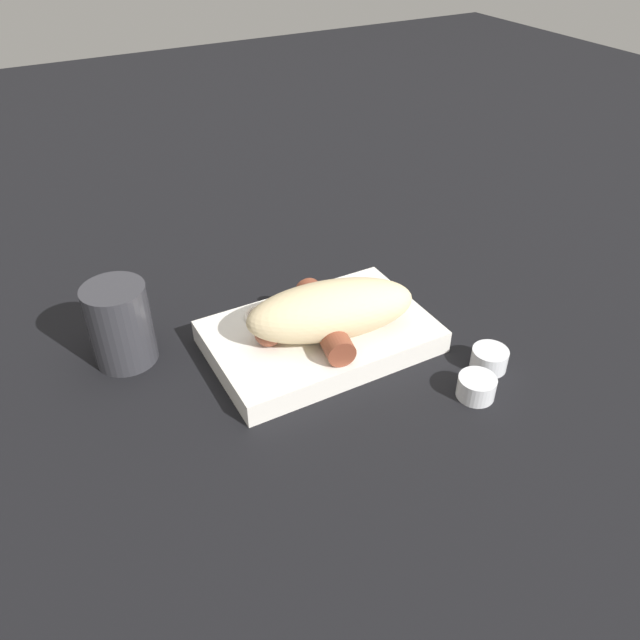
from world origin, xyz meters
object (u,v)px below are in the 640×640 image
Objects in this scene: bread_roll at (331,310)px; drink_glass at (120,324)px; condiment_cup_far at (489,360)px; food_tray at (320,336)px; sausage at (324,320)px; condiment_cup_near at (476,388)px.

drink_glass reaches higher than bread_roll.
bread_roll is 0.19m from condiment_cup_far.
drink_glass reaches higher than food_tray.
food_tray is at bearing -70.27° from bread_roll.
sausage is at bearing -38.28° from condiment_cup_far.
condiment_cup_far is at bearing 148.91° from drink_glass.
condiment_cup_near is (-0.10, 0.14, -0.05)m from bread_roll.
sausage is 0.18m from condiment_cup_near.
condiment_cup_far is 0.43× the size of drink_glass.
condiment_cup_near is 1.00× the size of condiment_cup_far.
food_tray is 1.57× the size of sausage.
sausage reaches higher than condiment_cup_far.
sausage is 3.95× the size of condiment_cup_far.
food_tray is at bearing -89.96° from sausage.
drink_glass is at bearing -26.02° from bread_roll.
bread_roll is at bearing 153.98° from drink_glass.
bread_roll is at bearing 129.80° from sausage.
condiment_cup_near is 0.39m from drink_glass.
drink_glass is (0.20, -0.10, 0.00)m from sausage.
condiment_cup_far is at bearing 139.66° from food_tray.
condiment_cup_near is at bearing 141.99° from drink_glass.
condiment_cup_near is (-0.10, 0.15, -0.03)m from sausage.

